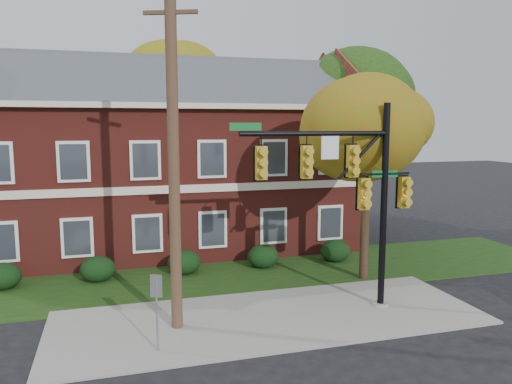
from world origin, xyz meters
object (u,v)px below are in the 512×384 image
object	(u,v)px
hedge_left	(98,269)
traffic_signal	(350,184)
hedge_far_right	(335,251)
tree_near_right	(375,115)
tree_far_rear	(173,86)
sign_post	(157,300)
hedge_center	(184,262)
hedge_far_left	(2,276)
utility_pole	(174,162)
hedge_right	(263,256)
apartment_building	(168,151)
tree_right_rear	(360,93)

from	to	relation	value
hedge_left	traffic_signal	bearing A→B (deg)	-34.91
hedge_far_right	tree_near_right	size ratio (longest dim) A/B	0.16
tree_far_rear	sign_post	distance (m)	21.77
hedge_center	hedge_far_left	bearing A→B (deg)	180.00
tree_far_rear	utility_pole	size ratio (longest dim) A/B	1.12
hedge_right	utility_pole	size ratio (longest dim) A/B	0.14
hedge_right	tree_far_rear	world-z (taller)	tree_far_rear
hedge_far_left	hedge_center	xyz separation A→B (m)	(7.00, 0.00, 0.00)
hedge_left	traffic_signal	distance (m)	10.75
apartment_building	tree_far_rear	bearing A→B (deg)	80.29
hedge_center	tree_right_rear	bearing A→B (deg)	28.37
hedge_far_right	traffic_signal	bearing A→B (deg)	-111.48
hedge_center	tree_near_right	bearing A→B (deg)	-21.42
hedge_center	tree_right_rear	world-z (taller)	tree_right_rear
tree_right_rear	hedge_far_left	bearing A→B (deg)	-161.55
hedge_far_left	hedge_left	bearing A→B (deg)	0.00
traffic_signal	hedge_right	bearing A→B (deg)	103.44
hedge_center	sign_post	size ratio (longest dim) A/B	0.62
hedge_right	sign_post	bearing A→B (deg)	-126.30
hedge_far_left	hedge_left	size ratio (longest dim) A/B	1.00
tree_far_rear	hedge_right	bearing A→B (deg)	-80.64
tree_right_rear	traffic_signal	distance (m)	14.07
traffic_signal	hedge_center	bearing A→B (deg)	130.78
hedge_left	traffic_signal	world-z (taller)	traffic_signal
hedge_right	tree_near_right	size ratio (longest dim) A/B	0.16
hedge_far_left	tree_right_rear	xyz separation A→B (m)	(18.31, 6.11, 7.60)
hedge_center	sign_post	bearing A→B (deg)	-103.85
hedge_left	hedge_center	distance (m)	3.50
hedge_far_left	hedge_center	bearing A→B (deg)	0.00
sign_post	hedge_far_left	bearing A→B (deg)	148.75
apartment_building	hedge_far_left	world-z (taller)	apartment_building
hedge_left	tree_right_rear	xyz separation A→B (m)	(14.81, 6.11, 7.60)
hedge_far_right	hedge_far_left	bearing A→B (deg)	180.00
hedge_right	tree_near_right	world-z (taller)	tree_near_right
hedge_center	traffic_signal	xyz separation A→B (m)	(4.74, -5.75, 3.84)
traffic_signal	hedge_far_right	bearing A→B (deg)	69.81
tree_right_rear	tree_far_rear	world-z (taller)	tree_far_rear
tree_right_rear	hedge_right	bearing A→B (deg)	-141.98
tree_far_rear	apartment_building	bearing A→B (deg)	-99.71
tree_near_right	tree_right_rear	bearing A→B (deg)	65.42
tree_right_rear	tree_far_rear	bearing A→B (deg)	145.00
hedge_center	hedge_right	size ratio (longest dim) A/B	1.00
tree_near_right	tree_right_rear	world-z (taller)	tree_right_rear
hedge_right	apartment_building	bearing A→B (deg)	123.67
tree_right_rear	apartment_building	bearing A→B (deg)	-175.67
hedge_right	tree_right_rear	xyz separation A→B (m)	(7.81, 6.11, 7.60)
apartment_building	hedge_center	bearing A→B (deg)	-90.00
hedge_far_left	sign_post	world-z (taller)	sign_post
hedge_right	sign_post	distance (m)	8.96
hedge_left	hedge_center	size ratio (longest dim) A/B	1.00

